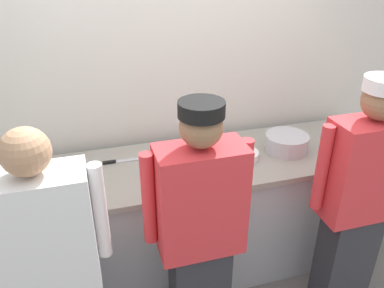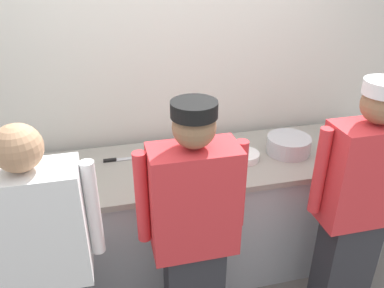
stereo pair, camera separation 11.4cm
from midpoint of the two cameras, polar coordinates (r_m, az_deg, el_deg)
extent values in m
cube|color=silver|center=(2.93, -2.35, 9.39)|extent=(4.78, 0.10, 2.73)
cube|color=#B2B2B7|center=(2.93, 0.00, -11.10)|extent=(2.98, 0.69, 0.89)
cube|color=gray|center=(2.67, 0.00, -3.27)|extent=(3.04, 0.75, 0.04)
cube|color=white|center=(1.97, -20.26, -11.38)|extent=(0.45, 0.24, 0.62)
cylinder|color=white|center=(1.96, -12.65, -9.26)|extent=(0.07, 0.07, 0.52)
sphere|color=tan|center=(1.75, -22.44, -0.55)|extent=(0.21, 0.21, 0.21)
cube|color=red|center=(2.03, 1.90, -8.27)|extent=(0.45, 0.24, 0.62)
cylinder|color=red|center=(2.00, -5.70, -7.90)|extent=(0.07, 0.07, 0.52)
cylinder|color=red|center=(2.12, 8.51, -5.93)|extent=(0.07, 0.07, 0.52)
sphere|color=#8C6647|center=(1.82, 2.10, 2.48)|extent=(0.21, 0.21, 0.21)
cylinder|color=black|center=(1.78, 2.15, 5.09)|extent=(0.22, 0.22, 0.07)
cube|color=#2D2D33|center=(2.85, 22.28, -16.27)|extent=(0.33, 0.20, 0.79)
cube|color=red|center=(2.44, 25.18, -4.02)|extent=(0.46, 0.24, 0.62)
cylinder|color=red|center=(2.31, 19.53, -3.83)|extent=(0.07, 0.07, 0.53)
sphere|color=#8C6647|center=(2.27, 27.28, 5.18)|extent=(0.21, 0.21, 0.21)
cylinder|color=white|center=(2.74, 8.79, -2.09)|extent=(0.21, 0.21, 0.01)
cylinder|color=white|center=(2.73, 8.80, -1.87)|extent=(0.21, 0.21, 0.01)
cylinder|color=white|center=(2.73, 8.82, -1.65)|extent=(0.21, 0.21, 0.01)
cylinder|color=white|center=(2.72, 8.84, -1.43)|extent=(0.21, 0.21, 0.01)
cylinder|color=white|center=(2.74, -20.23, -3.60)|extent=(0.21, 0.21, 0.01)
cylinder|color=white|center=(2.73, -20.27, -3.38)|extent=(0.21, 0.21, 0.01)
cylinder|color=white|center=(2.73, -20.31, -3.17)|extent=(0.21, 0.21, 0.01)
cylinder|color=white|center=(2.72, -20.35, -2.95)|extent=(0.21, 0.21, 0.01)
cylinder|color=white|center=(2.72, -20.39, -2.73)|extent=(0.21, 0.21, 0.01)
cylinder|color=#B7BABF|center=(2.87, 15.03, -0.12)|extent=(0.31, 0.31, 0.12)
cube|color=#B7BABF|center=(2.67, 0.72, -2.41)|extent=(0.42, 0.31, 0.02)
cylinder|color=#56A333|center=(2.46, -15.39, -4.35)|extent=(0.06, 0.06, 0.17)
cone|color=#56A333|center=(2.41, -15.68, -2.31)|extent=(0.05, 0.05, 0.04)
cylinder|color=white|center=(2.64, -16.61, -3.90)|extent=(0.10, 0.10, 0.04)
cylinder|color=red|center=(2.63, -16.65, -3.64)|extent=(0.09, 0.09, 0.01)
cylinder|color=white|center=(3.02, 23.27, -0.33)|extent=(0.09, 0.09, 0.10)
cube|color=#B7BABF|center=(2.73, -7.92, -2.12)|extent=(0.19, 0.03, 0.01)
cube|color=black|center=(2.73, -10.74, -2.36)|extent=(0.09, 0.03, 0.02)
camera|label=1|loc=(0.06, -88.76, 0.64)|focal=36.50mm
camera|label=2|loc=(0.06, 91.24, -0.64)|focal=36.50mm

